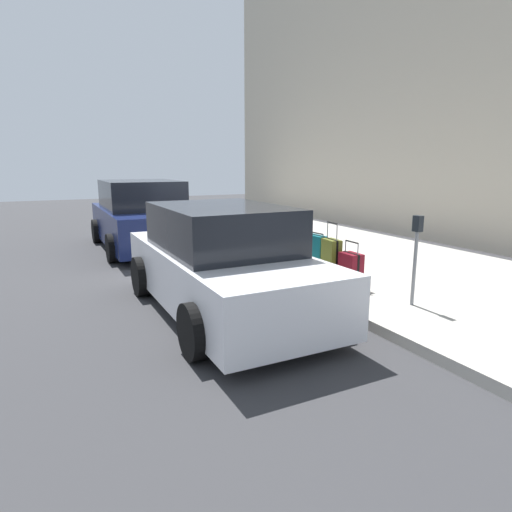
{
  "coord_description": "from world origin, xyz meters",
  "views": [
    {
      "loc": [
        -8.72,
        3.59,
        2.09
      ],
      "look_at": [
        -1.92,
        0.24,
        0.47
      ],
      "focal_mm": 30.14,
      "sensor_mm": 36.0,
      "label": 1
    }
  ],
  "objects_px": {
    "suitcase_teal_2": "(316,255)",
    "suitcase_silver_6": "(261,242)",
    "suitcase_red_3": "(301,251)",
    "parked_car_navy_1": "(142,217)",
    "suitcase_navy_4": "(285,246)",
    "parking_meter": "(416,248)",
    "fire_hydrant": "(241,229)",
    "suitcase_olive_1": "(331,260)",
    "suitcase_maroon_7": "(251,234)",
    "bollard_post": "(224,228)",
    "suitcase_black_5": "(272,241)",
    "suitcase_maroon_0": "(351,270)",
    "parked_car_white_0": "(222,263)"
  },
  "relations": [
    {
      "from": "suitcase_maroon_0",
      "to": "bollard_post",
      "type": "distance_m",
      "value": 5.01
    },
    {
      "from": "suitcase_silver_6",
      "to": "parked_car_white_0",
      "type": "distance_m",
      "value": 3.52
    },
    {
      "from": "suitcase_black_5",
      "to": "fire_hydrant",
      "type": "bearing_deg",
      "value": -1.77
    },
    {
      "from": "suitcase_silver_6",
      "to": "parked_car_navy_1",
      "type": "relative_size",
      "value": 0.19
    },
    {
      "from": "suitcase_maroon_0",
      "to": "suitcase_black_5",
      "type": "distance_m",
      "value": 2.49
    },
    {
      "from": "suitcase_maroon_0",
      "to": "bollard_post",
      "type": "xyz_separation_m",
      "value": [
        5.01,
        0.19,
        0.05
      ]
    },
    {
      "from": "suitcase_maroon_0",
      "to": "parked_car_white_0",
      "type": "bearing_deg",
      "value": 85.25
    },
    {
      "from": "suitcase_teal_2",
      "to": "suitcase_black_5",
      "type": "height_order",
      "value": "suitcase_black_5"
    },
    {
      "from": "suitcase_olive_1",
      "to": "parked_car_navy_1",
      "type": "distance_m",
      "value": 5.54
    },
    {
      "from": "suitcase_maroon_0",
      "to": "suitcase_maroon_7",
      "type": "relative_size",
      "value": 0.81
    },
    {
      "from": "suitcase_maroon_0",
      "to": "suitcase_navy_4",
      "type": "relative_size",
      "value": 0.76
    },
    {
      "from": "suitcase_silver_6",
      "to": "parked_car_navy_1",
      "type": "xyz_separation_m",
      "value": [
        2.57,
        2.07,
        0.39
      ]
    },
    {
      "from": "suitcase_maroon_7",
      "to": "parked_car_navy_1",
      "type": "distance_m",
      "value": 2.93
    },
    {
      "from": "suitcase_olive_1",
      "to": "suitcase_maroon_7",
      "type": "height_order",
      "value": "suitcase_olive_1"
    },
    {
      "from": "suitcase_silver_6",
      "to": "bollard_post",
      "type": "distance_m",
      "value": 2.0
    },
    {
      "from": "suitcase_teal_2",
      "to": "bollard_post",
      "type": "distance_m",
      "value": 4.04
    },
    {
      "from": "suitcase_navy_4",
      "to": "bollard_post",
      "type": "distance_m",
      "value": 3.05
    },
    {
      "from": "suitcase_teal_2",
      "to": "suitcase_navy_4",
      "type": "distance_m",
      "value": 0.99
    },
    {
      "from": "parked_car_white_0",
      "to": "parked_car_navy_1",
      "type": "distance_m",
      "value": 5.4
    },
    {
      "from": "suitcase_red_3",
      "to": "fire_hydrant",
      "type": "height_order",
      "value": "suitcase_red_3"
    },
    {
      "from": "suitcase_teal_2",
      "to": "parking_meter",
      "type": "bearing_deg",
      "value": -173.45
    },
    {
      "from": "bollard_post",
      "to": "suitcase_teal_2",
      "type": "bearing_deg",
      "value": -177.72
    },
    {
      "from": "suitcase_navy_4",
      "to": "parking_meter",
      "type": "bearing_deg",
      "value": -174.31
    },
    {
      "from": "bollard_post",
      "to": "parking_meter",
      "type": "height_order",
      "value": "parking_meter"
    },
    {
      "from": "suitcase_olive_1",
      "to": "suitcase_teal_2",
      "type": "xyz_separation_m",
      "value": [
        0.5,
        -0.02,
        -0.0
      ]
    },
    {
      "from": "suitcase_navy_4",
      "to": "parked_car_navy_1",
      "type": "xyz_separation_m",
      "value": [
        3.62,
        2.07,
        0.3
      ]
    },
    {
      "from": "suitcase_silver_6",
      "to": "suitcase_black_5",
      "type": "bearing_deg",
      "value": 179.68
    },
    {
      "from": "suitcase_navy_4",
      "to": "fire_hydrant",
      "type": "xyz_separation_m",
      "value": [
        2.27,
        -0.06,
        0.04
      ]
    },
    {
      "from": "suitcase_teal_2",
      "to": "bollard_post",
      "type": "xyz_separation_m",
      "value": [
        4.04,
        0.16,
        -0.03
      ]
    },
    {
      "from": "suitcase_navy_4",
      "to": "bollard_post",
      "type": "bearing_deg",
      "value": 1.76
    },
    {
      "from": "suitcase_black_5",
      "to": "parked_car_navy_1",
      "type": "relative_size",
      "value": 0.22
    },
    {
      "from": "suitcase_maroon_0",
      "to": "suitcase_red_3",
      "type": "bearing_deg",
      "value": 1.34
    },
    {
      "from": "suitcase_olive_1",
      "to": "bollard_post",
      "type": "relative_size",
      "value": 1.54
    },
    {
      "from": "suitcase_navy_4",
      "to": "suitcase_maroon_7",
      "type": "xyz_separation_m",
      "value": [
        1.56,
        0.01,
        0.02
      ]
    },
    {
      "from": "suitcase_navy_4",
      "to": "suitcase_silver_6",
      "type": "distance_m",
      "value": 1.06
    },
    {
      "from": "bollard_post",
      "to": "suitcase_black_5",
      "type": "bearing_deg",
      "value": -177.81
    },
    {
      "from": "fire_hydrant",
      "to": "suitcase_olive_1",
      "type": "bearing_deg",
      "value": 179.86
    },
    {
      "from": "suitcase_maroon_0",
      "to": "parked_car_navy_1",
      "type": "bearing_deg",
      "value": 21.18
    },
    {
      "from": "suitcase_black_5",
      "to": "parking_meter",
      "type": "xyz_separation_m",
      "value": [
        -3.61,
        -0.3,
        0.45
      ]
    },
    {
      "from": "suitcase_teal_2",
      "to": "suitcase_silver_6",
      "type": "height_order",
      "value": "suitcase_silver_6"
    },
    {
      "from": "suitcase_black_5",
      "to": "suitcase_silver_6",
      "type": "height_order",
      "value": "suitcase_black_5"
    },
    {
      "from": "parking_meter",
      "to": "suitcase_maroon_0",
      "type": "bearing_deg",
      "value": 10.68
    },
    {
      "from": "suitcase_navy_4",
      "to": "parking_meter",
      "type": "relative_size",
      "value": 0.79
    },
    {
      "from": "suitcase_silver_6",
      "to": "bollard_post",
      "type": "relative_size",
      "value": 1.28
    },
    {
      "from": "suitcase_red_3",
      "to": "suitcase_teal_2",
      "type": "bearing_deg",
      "value": -179.29
    },
    {
      "from": "suitcase_olive_1",
      "to": "parked_car_white_0",
      "type": "bearing_deg",
      "value": 97.81
    },
    {
      "from": "suitcase_red_3",
      "to": "parked_car_navy_1",
      "type": "xyz_separation_m",
      "value": [
        4.13,
        2.13,
        0.32
      ]
    },
    {
      "from": "fire_hydrant",
      "to": "parking_meter",
      "type": "bearing_deg",
      "value": -177.32
    },
    {
      "from": "suitcase_black_5",
      "to": "suitcase_silver_6",
      "type": "xyz_separation_m",
      "value": [
        0.52,
        -0.0,
        -0.11
      ]
    },
    {
      "from": "suitcase_maroon_0",
      "to": "suitcase_teal_2",
      "type": "relative_size",
      "value": 0.99
    }
  ]
}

